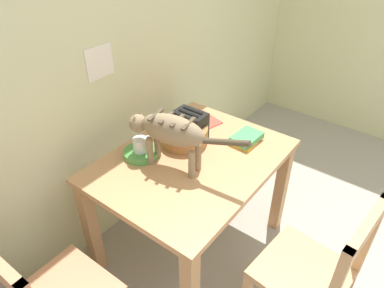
{
  "coord_description": "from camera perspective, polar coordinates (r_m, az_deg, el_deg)",
  "views": [
    {
      "loc": [
        -1.3,
        0.56,
        1.96
      ],
      "look_at": [
        -0.01,
        1.54,
        0.84
      ],
      "focal_mm": 33.0,
      "sensor_mm": 36.0,
      "label": 1
    }
  ],
  "objects": [
    {
      "name": "book_stack",
      "position": [
        2.18,
        8.74,
        0.9
      ],
      "size": [
        0.2,
        0.16,
        0.05
      ],
      "color": "gold",
      "rests_on": "dining_table"
    },
    {
      "name": "wooden_chair_near",
      "position": [
        1.93,
        18.68,
        -19.26
      ],
      "size": [
        0.46,
        0.46,
        0.93
      ],
      "rotation": [
        0.0,
        0.0,
        -0.09
      ],
      "color": "tan",
      "rests_on": "ground_plane"
    },
    {
      "name": "wicker_basket",
      "position": [
        2.14,
        -1.26,
        1.54
      ],
      "size": [
        0.29,
        0.29,
        0.1
      ],
      "color": "#AC7441",
      "rests_on": "dining_table"
    },
    {
      "name": "saucer_bowl",
      "position": [
        2.06,
        -8.21,
        -1.44
      ],
      "size": [
        0.2,
        0.2,
        0.03
      ],
      "primitive_type": "cylinder",
      "color": "#4A9342",
      "rests_on": "dining_table"
    },
    {
      "name": "toaster",
      "position": [
        2.17,
        -0.22,
        3.19
      ],
      "size": [
        0.12,
        0.2,
        0.18
      ],
      "color": "black",
      "rests_on": "dining_table"
    },
    {
      "name": "wall_rear",
      "position": [
        2.18,
        -13.15,
        14.73
      ],
      "size": [
        4.97,
        0.11,
        2.5
      ],
      "color": "beige",
      "rests_on": "ground_plane"
    },
    {
      "name": "dining_table",
      "position": [
        2.09,
        0.0,
        -4.44
      ],
      "size": [
        1.11,
        0.84,
        0.74
      ],
      "color": "tan",
      "rests_on": "ground_plane"
    },
    {
      "name": "magazine",
      "position": [
        2.35,
        0.74,
        3.45
      ],
      "size": [
        0.33,
        0.28,
        0.01
      ],
      "primitive_type": "cube",
      "rotation": [
        0.0,
        0.0,
        -0.26
      ],
      "color": "#DD4639",
      "rests_on": "dining_table"
    },
    {
      "name": "cat",
      "position": [
        1.85,
        -3.51,
        2.03
      ],
      "size": [
        0.2,
        0.68,
        0.32
      ],
      "rotation": [
        0.0,
        0.0,
        0.18
      ],
      "color": "#90795B",
      "rests_on": "dining_table"
    },
    {
      "name": "coffee_mug",
      "position": [
        2.03,
        -8.28,
        -0.07
      ],
      "size": [
        0.12,
        0.08,
        0.08
      ],
      "color": "silver",
      "rests_on": "saucer_bowl"
    }
  ]
}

